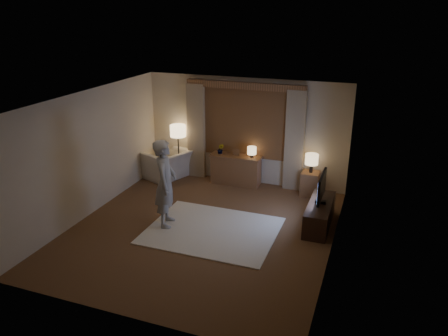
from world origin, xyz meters
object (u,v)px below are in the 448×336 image
at_px(side_table, 310,184).
at_px(person, 165,183).
at_px(armchair, 167,164).
at_px(sideboard, 236,170).
at_px(tv_stand, 319,214).

distance_m(side_table, person, 3.55).
relative_size(armchair, side_table, 1.95).
xyz_separation_m(sideboard, armchair, (-1.81, -0.19, 0.00)).
height_order(sideboard, tv_stand, sideboard).
height_order(armchair, person, person).
xyz_separation_m(sideboard, tv_stand, (2.29, -1.53, -0.10)).
relative_size(sideboard, person, 0.68).
xyz_separation_m(sideboard, person, (-0.60, -2.54, 0.56)).
height_order(side_table, tv_stand, side_table).
distance_m(tv_stand, person, 3.13).
xyz_separation_m(side_table, person, (-2.44, -2.49, 0.63)).
bearing_deg(person, side_table, -60.58).
bearing_deg(person, tv_stand, -86.82).
height_order(sideboard, person, person).
bearing_deg(tv_stand, person, -160.62).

